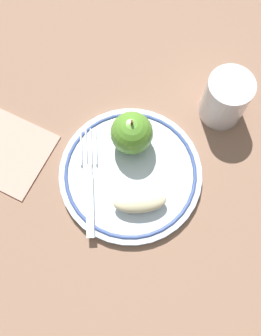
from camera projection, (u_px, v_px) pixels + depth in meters
name	position (u px, v px, depth m)	size (l,w,h in m)	color
ground_plane	(130.00, 186.00, 0.59)	(2.00, 2.00, 0.00)	#8D6853
plate	(130.00, 174.00, 0.59)	(0.23, 0.23, 0.02)	silver
apple_red_whole	(132.00, 133.00, 0.57)	(0.07, 0.07, 0.07)	#57942D
apple_slice_front	(140.00, 202.00, 0.56)	(0.08, 0.03, 0.03)	beige
fork	(89.00, 184.00, 0.58)	(0.16, 0.11, 0.00)	silver
drinking_glass	(225.00, 99.00, 0.59)	(0.07, 0.07, 0.09)	white
napkin_folded	(9.00, 152.00, 0.61)	(0.12, 0.12, 0.01)	tan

